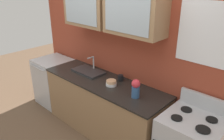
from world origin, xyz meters
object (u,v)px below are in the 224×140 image
object	(u,v)px
sink_faucet	(88,71)
cup_near_sink	(121,78)
bowl_stack	(111,83)
dishwasher	(55,81)
vase	(136,88)

from	to	relation	value
sink_faucet	cup_near_sink	xyz separation A→B (m)	(0.58, 0.12, 0.02)
bowl_stack	cup_near_sink	world-z (taller)	cup_near_sink
sink_faucet	bowl_stack	xyz separation A→B (m)	(0.60, -0.09, 0.02)
bowl_stack	dishwasher	world-z (taller)	bowl_stack
sink_faucet	bowl_stack	size ratio (longest dim) A/B	3.45
sink_faucet	cup_near_sink	bearing A→B (deg)	11.91
vase	dishwasher	xyz separation A→B (m)	(-1.98, 0.04, -0.57)
sink_faucet	vase	distance (m)	1.07
vase	cup_near_sink	bearing A→B (deg)	152.05
cup_near_sink	dishwasher	distance (m)	1.60
cup_near_sink	bowl_stack	bearing A→B (deg)	-86.54
dishwasher	sink_faucet	bearing A→B (deg)	5.09
cup_near_sink	dishwasher	bearing A→B (deg)	-172.24
sink_faucet	cup_near_sink	world-z (taller)	sink_faucet
bowl_stack	vase	size ratio (longest dim) A/B	0.61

